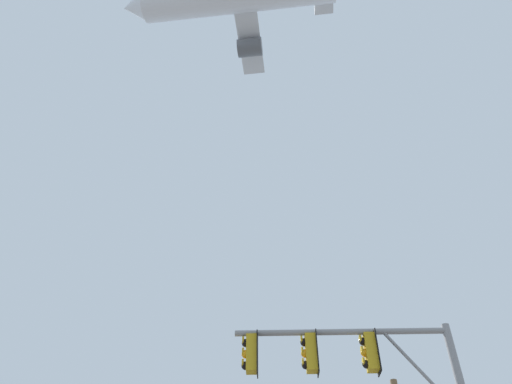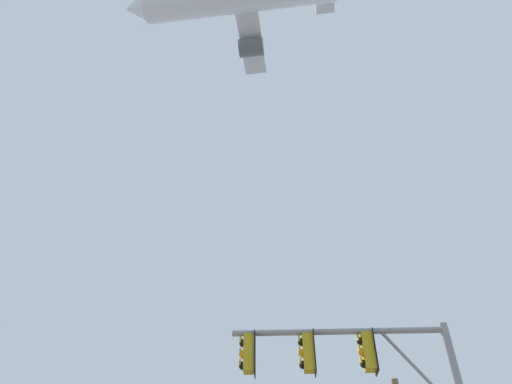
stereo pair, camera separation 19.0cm
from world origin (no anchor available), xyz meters
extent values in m
cylinder|color=gray|center=(3.04, 8.30, 6.44)|extent=(5.22, 0.49, 0.15)
cylinder|color=gray|center=(4.86, 8.17, 5.36)|extent=(1.63, 0.19, 2.20)
cube|color=gold|center=(0.85, 8.44, 5.91)|extent=(0.28, 0.34, 0.90)
cylinder|color=gold|center=(0.85, 8.44, 6.42)|extent=(0.05, 0.05, 0.12)
cube|color=black|center=(0.99, 8.43, 5.91)|extent=(0.05, 0.46, 1.04)
sphere|color=black|center=(0.70, 8.45, 6.18)|extent=(0.20, 0.20, 0.20)
cylinder|color=gold|center=(0.64, 8.45, 6.24)|extent=(0.05, 0.21, 0.21)
sphere|color=orange|center=(0.70, 8.45, 5.90)|extent=(0.20, 0.20, 0.20)
cylinder|color=gold|center=(0.64, 8.45, 5.96)|extent=(0.05, 0.21, 0.21)
sphere|color=black|center=(0.70, 8.45, 5.62)|extent=(0.20, 0.20, 0.20)
cylinder|color=gold|center=(0.64, 8.45, 5.68)|extent=(0.05, 0.21, 0.21)
cube|color=gold|center=(2.28, 8.35, 5.91)|extent=(0.28, 0.34, 0.90)
cylinder|color=gold|center=(2.28, 8.35, 6.42)|extent=(0.05, 0.05, 0.12)
cube|color=black|center=(2.42, 8.34, 5.91)|extent=(0.05, 0.46, 1.04)
sphere|color=black|center=(2.14, 8.35, 6.18)|extent=(0.20, 0.20, 0.20)
cylinder|color=gold|center=(2.07, 8.36, 6.24)|extent=(0.05, 0.21, 0.21)
sphere|color=orange|center=(2.14, 8.35, 5.90)|extent=(0.20, 0.20, 0.20)
cylinder|color=gold|center=(2.07, 8.36, 5.96)|extent=(0.05, 0.21, 0.21)
sphere|color=black|center=(2.14, 8.35, 5.62)|extent=(0.20, 0.20, 0.20)
cylinder|color=gold|center=(2.07, 8.36, 5.68)|extent=(0.05, 0.21, 0.21)
cube|color=gold|center=(3.71, 8.25, 5.91)|extent=(0.28, 0.34, 0.90)
cylinder|color=gold|center=(3.71, 8.25, 6.42)|extent=(0.05, 0.05, 0.12)
cube|color=black|center=(3.85, 8.24, 5.91)|extent=(0.05, 0.46, 1.04)
sphere|color=black|center=(3.57, 8.26, 6.18)|extent=(0.20, 0.20, 0.20)
cylinder|color=gold|center=(3.50, 8.26, 6.24)|extent=(0.05, 0.21, 0.21)
sphere|color=orange|center=(3.57, 8.26, 5.90)|extent=(0.20, 0.20, 0.20)
cylinder|color=gold|center=(3.50, 8.26, 5.96)|extent=(0.05, 0.21, 0.21)
sphere|color=black|center=(3.57, 8.26, 5.62)|extent=(0.20, 0.20, 0.20)
cylinder|color=gold|center=(3.50, 8.26, 5.68)|extent=(0.05, 0.21, 0.21)
cone|color=white|center=(-11.71, 25.25, 51.21)|extent=(3.01, 3.81, 3.47)
cylinder|color=#595B60|center=(0.95, 28.79, 49.57)|extent=(3.02, 2.45, 2.05)
camera|label=1|loc=(0.56, -3.15, 1.28)|focal=34.41mm
camera|label=2|loc=(0.75, -3.16, 1.28)|focal=34.41mm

